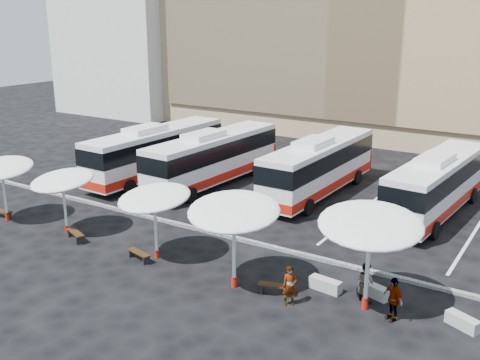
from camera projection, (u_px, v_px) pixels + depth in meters
The scene contains 23 objects.
ground at pixel (191, 233), 28.18m from camera, with size 120.00×120.00×0.00m, color black.
apartment_block at pixel (141, 29), 62.67m from camera, with size 14.00×14.00×18.00m, color silver.
curb_divider at pixel (197, 229), 28.57m from camera, with size 34.00×0.25×0.15m, color black.
bay_lines at pixel (270, 192), 34.65m from camera, with size 24.15×12.00×0.01m.
bus_0 at pixel (156, 150), 37.34m from camera, with size 2.97×11.51×3.63m.
bus_1 at pixel (213, 157), 35.82m from camera, with size 3.02×11.39×3.58m.
bus_2 at pixel (319, 165), 33.82m from camera, with size 2.78×11.33×3.58m.
bus_3 at pixel (438, 183), 30.40m from camera, with size 3.12×11.11×3.48m.
sunshade_0 at pixel (1, 168), 29.14m from camera, with size 4.28×4.30×3.38m.
sunshade_1 at pixel (62, 181), 27.48m from camera, with size 3.54×3.57×3.23m.
sunshade_2 at pixel (154, 198), 24.51m from camera, with size 3.95×3.98×3.36m.
sunshade_3 at pixel (234, 211), 21.74m from camera, with size 4.53×4.57×3.80m.
sunshade_4 at pixel (370, 225), 20.02m from camera, with size 4.85×4.88×3.94m.
wood_bench_0 at pixel (2, 212), 30.22m from camera, with size 1.40×0.47×0.42m.
wood_bench_1 at pixel (76, 234), 27.20m from camera, with size 1.49×0.90×0.44m.
wood_bench_2 at pixel (139, 254), 24.98m from camera, with size 1.39×0.64×0.41m.
wood_bench_3 at pixel (276, 287), 21.96m from camera, with size 1.41×0.76×0.42m.
conc_bench_0 at pixel (325, 285), 22.29m from camera, with size 1.31×0.44×0.49m, color #9A9A94.
conc_bench_1 at pixel (374, 291), 21.82m from camera, with size 1.26×0.42×0.47m, color #9A9A94.
conc_bench_2 at pixel (463, 322), 19.64m from camera, with size 1.22×0.41×0.46m, color #9A9A94.
passenger_0 at pixel (290, 286), 21.02m from camera, with size 0.58×0.38×1.58m, color black.
passenger_1 at pixel (365, 282), 21.35m from camera, with size 0.76×0.59×1.56m, color black.
passenger_2 at pixel (393, 299), 20.01m from camera, with size 0.97×0.40×1.65m, color black.
Camera 1 is at (16.15, -20.85, 10.59)m, focal length 42.00 mm.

